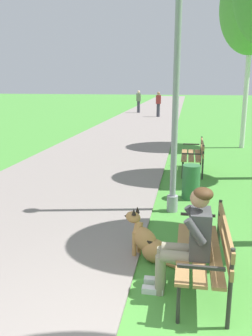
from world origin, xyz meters
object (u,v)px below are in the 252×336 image
at_px(park_bench_near, 208,247).
at_px(litter_bin, 191,182).
at_px(person_seated_on_near_bench, 190,237).
at_px(pedestrian_distant, 158,104).
at_px(pedestrian_further_distant, 139,102).
at_px(park_bench_mid, 195,153).
at_px(lamp_post_near, 176,80).
at_px(dog_shepherd, 148,242).

xyz_separation_m(park_bench_near, litter_bin, (-0.17, 3.25, -0.16)).
relative_size(person_seated_on_near_bench, pedestrian_distant, 0.76).
xyz_separation_m(pedestrian_distant, pedestrian_further_distant, (-1.70, 2.83, 0.00)).
distance_m(litter_bin, pedestrian_distant, 16.64).
bearing_deg(park_bench_mid, park_bench_near, -89.33).
relative_size(park_bench_mid, lamp_post_near, 0.33).
xyz_separation_m(park_bench_near, pedestrian_further_distant, (-3.93, 22.60, 0.33)).
relative_size(park_bench_mid, dog_shepherd, 1.91).
height_order(person_seated_on_near_bench, dog_shepherd, person_seated_on_near_bench).
bearing_deg(litter_bin, pedestrian_distant, 97.13).
height_order(park_bench_near, dog_shepherd, park_bench_near).
height_order(dog_shepherd, pedestrian_distant, pedestrian_distant).
relative_size(park_bench_near, lamp_post_near, 0.33).
xyz_separation_m(person_seated_on_near_bench, litter_bin, (0.04, 3.38, -0.33)).
distance_m(park_bench_mid, lamp_post_near, 3.55).
xyz_separation_m(park_bench_near, park_bench_mid, (-0.06, 5.46, 0.00)).
distance_m(park_bench_near, park_bench_mid, 5.46).
height_order(park_bench_mid, person_seated_on_near_bench, person_seated_on_near_bench).
xyz_separation_m(park_bench_near, dog_shepherd, (-0.74, 0.54, -0.25)).
distance_m(person_seated_on_near_bench, pedestrian_distant, 19.99).
relative_size(park_bench_near, park_bench_mid, 1.00).
bearing_deg(lamp_post_near, dog_shepherd, -97.11).
distance_m(person_seated_on_near_bench, litter_bin, 3.39).
height_order(person_seated_on_near_bench, pedestrian_distant, pedestrian_distant).
bearing_deg(dog_shepherd, pedestrian_further_distant, 98.22).
bearing_deg(pedestrian_further_distant, litter_bin, -79.00).
xyz_separation_m(person_seated_on_near_bench, dog_shepherd, (-0.53, 0.66, -0.42)).
distance_m(park_bench_near, person_seated_on_near_bench, 0.29).
height_order(park_bench_mid, pedestrian_further_distant, pedestrian_further_distant).
bearing_deg(park_bench_mid, dog_shepherd, -97.84).
height_order(litter_bin, pedestrian_further_distant, pedestrian_further_distant).
height_order(park_bench_near, litter_bin, park_bench_near).
distance_m(lamp_post_near, litter_bin, 2.19).
bearing_deg(litter_bin, park_bench_near, -87.07).
xyz_separation_m(park_bench_mid, dog_shepherd, (-0.68, -4.92, -0.25)).
distance_m(person_seated_on_near_bench, pedestrian_further_distant, 23.02).
relative_size(park_bench_mid, litter_bin, 2.14).
xyz_separation_m(litter_bin, pedestrian_further_distant, (-3.76, 19.34, 0.49)).
bearing_deg(litter_bin, lamp_post_near, -112.70).
xyz_separation_m(litter_bin, pedestrian_distant, (-2.06, 16.51, 0.49)).
relative_size(park_bench_near, litter_bin, 2.14).
height_order(pedestrian_distant, pedestrian_further_distant, same).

